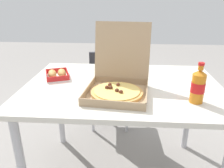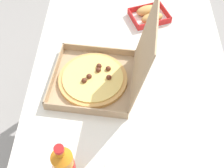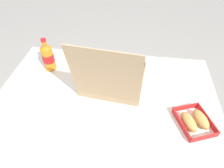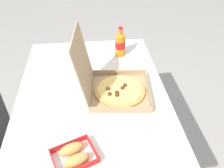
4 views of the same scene
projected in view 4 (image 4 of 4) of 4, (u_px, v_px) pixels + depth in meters
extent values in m
plane|color=gray|center=(97.00, 162.00, 1.91)|extent=(10.00, 10.00, 0.00)
cube|color=silver|center=(93.00, 93.00, 1.45)|extent=(1.27, 0.90, 0.03)
cylinder|color=#B7B7BC|center=(133.00, 81.00, 2.16)|extent=(0.05, 0.05, 0.73)
cylinder|color=#B7B7BC|center=(49.00, 87.00, 2.10)|extent=(0.05, 0.05, 0.73)
cylinder|color=#B2B2B7|center=(17.00, 149.00, 1.76)|extent=(0.03, 0.03, 0.43)
cube|color=tan|center=(120.00, 92.00, 1.43)|extent=(0.39, 0.39, 0.01)
cube|color=tan|center=(149.00, 89.00, 1.42)|extent=(0.35, 0.04, 0.04)
cube|color=tan|center=(121.00, 110.00, 1.28)|extent=(0.04, 0.35, 0.04)
cube|color=tan|center=(119.00, 73.00, 1.55)|extent=(0.04, 0.35, 0.04)
cube|color=tan|center=(91.00, 89.00, 1.42)|extent=(0.35, 0.04, 0.04)
cube|color=tan|center=(83.00, 63.00, 1.30)|extent=(0.36, 0.11, 0.35)
cylinder|color=tan|center=(120.00, 91.00, 1.42)|extent=(0.31, 0.31, 0.02)
cylinder|color=#EAC666|center=(120.00, 89.00, 1.42)|extent=(0.27, 0.27, 0.01)
sphere|color=#562819|center=(117.00, 92.00, 1.38)|extent=(0.02, 0.02, 0.02)
sphere|color=#562819|center=(123.00, 88.00, 1.41)|extent=(0.02, 0.02, 0.02)
sphere|color=#562819|center=(110.00, 94.00, 1.37)|extent=(0.02, 0.02, 0.02)
sphere|color=#562819|center=(125.00, 85.00, 1.43)|extent=(0.02, 0.02, 0.02)
sphere|color=#562819|center=(117.00, 95.00, 1.36)|extent=(0.02, 0.02, 0.02)
sphere|color=#562819|center=(108.00, 89.00, 1.41)|extent=(0.02, 0.02, 0.02)
cube|color=white|center=(75.00, 158.00, 1.07)|extent=(0.21, 0.23, 0.00)
cube|color=red|center=(93.00, 148.00, 1.09)|extent=(0.14, 0.06, 0.03)
cube|color=red|center=(54.00, 164.00, 1.02)|extent=(0.14, 0.06, 0.03)
cube|color=red|center=(69.00, 144.00, 1.11)|extent=(0.07, 0.18, 0.03)
ellipsoid|color=tan|center=(77.00, 160.00, 1.03)|extent=(0.10, 0.13, 0.05)
ellipsoid|color=tan|center=(72.00, 149.00, 1.08)|extent=(0.10, 0.13, 0.05)
cylinder|color=orange|center=(120.00, 45.00, 1.73)|extent=(0.07, 0.07, 0.16)
cone|color=orange|center=(121.00, 34.00, 1.67)|extent=(0.07, 0.07, 0.02)
cylinder|color=orange|center=(121.00, 31.00, 1.65)|extent=(0.03, 0.03, 0.02)
cylinder|color=red|center=(121.00, 28.00, 1.64)|extent=(0.03, 0.03, 0.01)
cylinder|color=red|center=(120.00, 44.00, 1.72)|extent=(0.07, 0.07, 0.06)
cube|color=white|center=(92.00, 56.00, 1.76)|extent=(0.23, 0.17, 0.00)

